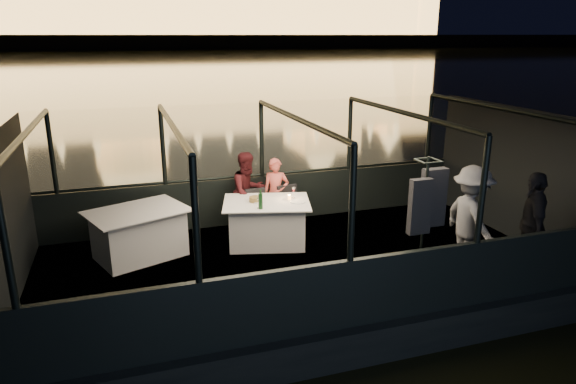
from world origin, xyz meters
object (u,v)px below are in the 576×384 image
object	(u,v)px
person_man_maroon	(248,191)
passenger_dark	(532,221)
chair_port_right	(290,208)
person_woman_coral	(276,189)
dining_table_aft	(139,235)
dining_table_central	(267,223)
coat_stand	(423,231)
passenger_stripe	(471,217)
chair_port_left	(258,211)
wine_bottle	(261,200)

from	to	relation	value
person_man_maroon	passenger_dark	size ratio (longest dim) A/B	0.92
chair_port_right	person_woman_coral	distance (m)	0.44
chair_port_right	person_man_maroon	size ratio (longest dim) A/B	0.56
dining_table_aft	person_man_maroon	size ratio (longest dim) A/B	1.02
dining_table_central	passenger_dark	size ratio (longest dim) A/B	0.90
dining_table_aft	person_man_maroon	bearing A→B (deg)	17.91
coat_stand	passenger_dark	bearing A→B (deg)	-1.43
person_woman_coral	passenger_stripe	distance (m)	3.48
chair_port_left	passenger_dark	xyz separation A→B (m)	(3.44, -2.80, 0.40)
chair_port_left	wine_bottle	world-z (taller)	wine_bottle
chair_port_left	dining_table_central	bearing A→B (deg)	-89.21
chair_port_right	passenger_dark	xyz separation A→B (m)	(2.83, -2.80, 0.40)
coat_stand	passenger_stripe	world-z (taller)	coat_stand
passenger_dark	dining_table_central	bearing A→B (deg)	-92.65
chair_port_left	chair_port_right	xyz separation A→B (m)	(0.61, 0.00, 0.00)
chair_port_right	passenger_dark	distance (m)	4.00
dining_table_aft	passenger_dark	bearing A→B (deg)	-24.17
chair_port_right	person_woman_coral	world-z (taller)	person_woman_coral
chair_port_right	dining_table_aft	bearing A→B (deg)	179.57
chair_port_left	person_man_maroon	bearing A→B (deg)	102.59
wine_bottle	coat_stand	bearing A→B (deg)	-48.33
coat_stand	chair_port_right	bearing A→B (deg)	110.15
person_man_maroon	passenger_stripe	world-z (taller)	passenger_stripe
wine_bottle	person_man_maroon	bearing A→B (deg)	87.23
chair_port_right	passenger_stripe	xyz separation A→B (m)	(2.09, -2.36, 0.40)
chair_port_right	person_woman_coral	xyz separation A→B (m)	(-0.18, 0.27, 0.30)
chair_port_left	passenger_stripe	xyz separation A→B (m)	(2.70, -2.36, 0.40)
coat_stand	person_man_maroon	world-z (taller)	coat_stand
person_man_maroon	wine_bottle	bearing A→B (deg)	-116.25
person_man_maroon	passenger_dark	world-z (taller)	passenger_dark
dining_table_central	wine_bottle	size ratio (longest dim) A/B	4.45
dining_table_central	coat_stand	xyz separation A→B (m)	(1.57, -2.30, 0.51)
dining_table_aft	wine_bottle	bearing A→B (deg)	-13.00
person_woman_coral	wine_bottle	size ratio (longest dim) A/B	4.06
dining_table_aft	passenger_dark	world-z (taller)	passenger_dark
person_woman_coral	wine_bottle	distance (m)	1.20
person_man_maroon	dining_table_central	bearing A→B (deg)	-103.30
passenger_dark	wine_bottle	world-z (taller)	passenger_dark
dining_table_aft	passenger_dark	xyz separation A→B (m)	(5.50, -2.47, 0.47)
person_woman_coral	person_man_maroon	size ratio (longest dim) A/B	0.90
dining_table_central	passenger_stripe	xyz separation A→B (m)	(2.66, -1.91, 0.47)
dining_table_aft	person_man_maroon	distance (m)	2.10
chair_port_left	person_woman_coral	size ratio (longest dim) A/B	0.62
person_woman_coral	person_man_maroon	xyz separation A→B (m)	(-0.52, 0.04, 0.00)
dining_table_central	dining_table_aft	distance (m)	2.11
person_man_maroon	wine_bottle	distance (m)	1.09
person_woman_coral	person_man_maroon	bearing A→B (deg)	-167.45
dining_table_central	passenger_dark	distance (m)	4.15
chair_port_left	wine_bottle	distance (m)	0.91
dining_table_aft	coat_stand	bearing A→B (deg)	-33.36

